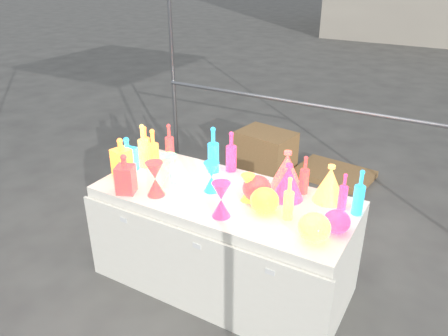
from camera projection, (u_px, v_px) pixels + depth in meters
The scene contains 29 objects.
ground at pixel (224, 280), 3.34m from camera, with size 80.00×80.00×0.00m, color slate.
display_table at pixel (223, 240), 3.17m from camera, with size 1.84×0.83×0.75m.
cardboard_box_closed at pixel (266, 150), 5.01m from camera, with size 0.61×0.44×0.44m, color #A27749.
cardboard_box_flat at pixel (334, 174), 4.89m from camera, with size 0.80×0.57×0.07m, color #A27749.
bottle_0 at pixel (146, 142), 3.50m from camera, with size 0.07×0.07×0.27m, color red, non-canonical shape.
bottle_2 at pixel (169, 143), 3.43m from camera, with size 0.07×0.07×0.31m, color orange, non-canonical shape.
bottle_3 at pixel (231, 151), 3.28m from camera, with size 0.08×0.08×0.32m, color #1C3FA5, non-canonical shape.
bottle_4 at pixel (143, 146), 3.34m from camera, with size 0.08×0.08×0.35m, color #137961, non-canonical shape.
bottle_6 at pixel (153, 149), 3.31m from camera, with size 0.08×0.08×0.32m, color red, non-canonical shape.
bottle_7 at pixel (213, 150), 3.25m from camera, with size 0.09×0.09×0.36m, color #17821C, non-canonical shape.
decanter_0 at pixel (121, 156), 3.22m from camera, with size 0.12×0.12×0.29m, color red, non-canonical shape.
decanter_1 at pixel (125, 174), 2.97m from camera, with size 0.12×0.12×0.29m, color orange, non-canonical shape.
decanter_2 at pixel (128, 154), 3.28m from camera, with size 0.11×0.11×0.28m, color #17821C, non-canonical shape.
hourglass_0 at pixel (155, 179), 2.95m from camera, with size 0.12×0.12×0.24m, color orange, non-canonical shape.
hourglass_1 at pixel (221, 200), 2.71m from camera, with size 0.12×0.12×0.23m, color #1C3FA5, non-canonical shape.
hourglass_3 at pixel (169, 171), 3.06m from camera, with size 0.12×0.12×0.24m, color #CB28B9, non-canonical shape.
hourglass_4 at pixel (248, 188), 2.89m from camera, with size 0.09×0.09×0.19m, color red, non-canonical shape.
hourglass_5 at pixel (212, 177), 3.01m from camera, with size 0.11×0.11×0.22m, color #17821C, non-canonical shape.
globe_0 at pixel (264, 202), 2.77m from camera, with size 0.19×0.19×0.15m, color red, non-canonical shape.
globe_1 at pixel (314, 229), 2.49m from camera, with size 0.19×0.19×0.15m, color #137961, non-canonical shape.
globe_2 at pixel (257, 190), 2.91m from camera, with size 0.19×0.19×0.16m, color orange, non-canonical shape.
globe_3 at pixel (337, 223), 2.57m from camera, with size 0.16×0.16×0.13m, color #1C3FA5, non-canonical shape.
lampshade_1 at pixel (287, 171), 3.01m from camera, with size 0.25×0.25×0.29m, color gold, non-canonical shape.
lampshade_2 at pixel (288, 181), 2.91m from camera, with size 0.21×0.21×0.25m, color #1C3FA5, non-canonical shape.
lampshade_3 at pixel (330, 183), 2.88m from camera, with size 0.22×0.22×0.26m, color #137961, non-canonical shape.
bottle_8 at pixel (359, 192), 2.72m from camera, with size 0.07×0.07×0.31m, color #17821C, non-canonical shape.
bottle_9 at pixel (305, 175), 2.97m from camera, with size 0.06×0.06×0.28m, color orange, non-canonical shape.
bottle_10 at pixel (343, 192), 2.78m from camera, with size 0.06×0.06×0.26m, color #1C3FA5, non-canonical shape.
bottle_11 at pixel (289, 198), 2.67m from camera, with size 0.06×0.06×0.29m, color #137961, non-canonical shape.
Camera 1 is at (1.31, -2.28, 2.23)m, focal length 35.00 mm.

